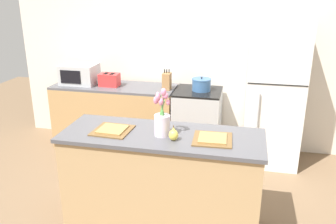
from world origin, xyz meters
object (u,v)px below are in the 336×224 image
at_px(flower_vase, 162,120).
at_px(pear_figurine, 174,134).
at_px(plate_setting_right, 213,139).
at_px(microwave, 79,74).
at_px(cooking_pot, 201,85).
at_px(refrigerator, 274,95).
at_px(toaster, 109,80).
at_px(plate_setting_left, 112,130).
at_px(knife_block, 167,81).
at_px(stove_range, 197,123).

bearing_deg(flower_vase, pear_figurine, -35.38).
height_order(plate_setting_right, microwave, microwave).
xyz_separation_m(cooking_pot, microwave, (-1.70, -0.02, 0.06)).
xyz_separation_m(refrigerator, flower_vase, (-1.04, -1.63, 0.18)).
bearing_deg(plate_setting_right, microwave, 140.97).
bearing_deg(toaster, plate_setting_left, -67.69).
bearing_deg(flower_vase, knife_block, 101.35).
bearing_deg(knife_block, stove_range, 4.82).
bearing_deg(pear_figurine, plate_setting_left, 172.22).
bearing_deg(knife_block, pear_figurine, -75.30).
bearing_deg(toaster, knife_block, -0.51).
bearing_deg(plate_setting_right, refrigerator, 69.88).
distance_m(stove_range, microwave, 1.76).
bearing_deg(pear_figurine, knife_block, 104.70).
height_order(refrigerator, knife_block, refrigerator).
xyz_separation_m(flower_vase, plate_setting_left, (-0.46, -0.01, -0.13)).
xyz_separation_m(toaster, cooking_pot, (1.25, 0.04, -0.01)).
bearing_deg(plate_setting_left, cooking_pot, 70.30).
relative_size(plate_setting_left, knife_block, 1.27).
xyz_separation_m(plate_setting_right, knife_block, (-0.76, 1.60, 0.06)).
distance_m(flower_vase, microwave, 2.26).
xyz_separation_m(refrigerator, cooking_pot, (-0.91, 0.02, 0.08)).
bearing_deg(refrigerator, plate_setting_left, -132.64).
distance_m(stove_range, toaster, 1.32).
height_order(microwave, knife_block, same).
bearing_deg(flower_vase, cooking_pot, 85.50).
height_order(refrigerator, microwave, refrigerator).
height_order(flower_vase, plate_setting_left, flower_vase).
bearing_deg(microwave, pear_figurine, -45.37).
relative_size(stove_range, plate_setting_right, 2.60).
distance_m(refrigerator, microwave, 2.61).
distance_m(pear_figurine, toaster, 2.09).
bearing_deg(plate_setting_left, stove_range, 71.29).
bearing_deg(plate_setting_left, plate_setting_right, 0.00).
bearing_deg(flower_vase, plate_setting_left, -179.28).
bearing_deg(cooking_pot, plate_setting_left, -109.70).
bearing_deg(plate_setting_right, stove_range, 102.19).
bearing_deg(toaster, cooking_pot, 2.04).
bearing_deg(pear_figurine, refrigerator, 61.70).
distance_m(refrigerator, pear_figurine, 1.95).
xyz_separation_m(flower_vase, knife_block, (-0.32, 1.59, -0.07)).
distance_m(refrigerator, toaster, 2.16).
relative_size(flower_vase, cooking_pot, 1.77).
relative_size(stove_range, toaster, 3.20).
distance_m(stove_range, plate_setting_left, 1.79).
bearing_deg(toaster, flower_vase, -54.99).
bearing_deg(refrigerator, pear_figurine, -118.30).
relative_size(stove_range, plate_setting_left, 2.60).
bearing_deg(stove_range, knife_block, -175.18).
distance_m(plate_setting_left, plate_setting_right, 0.90).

